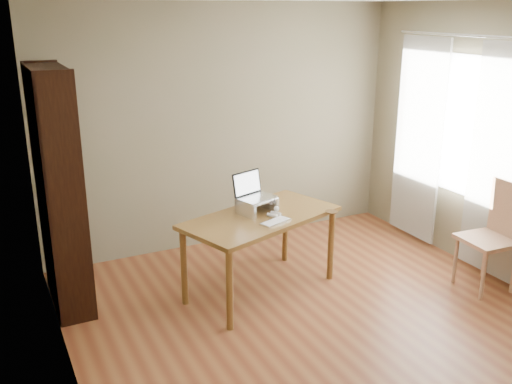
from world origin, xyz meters
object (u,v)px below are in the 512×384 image
cat (258,204)px  bookshelf (60,190)px  keyboard (275,222)px  chair (495,232)px  desk (261,225)px  laptop (254,191)px

cat → bookshelf: bearing=133.6°
keyboard → chair: bearing=-38.5°
cat → chair: 2.22m
bookshelf → desk: (1.62, -0.59, -0.39)m
bookshelf → keyboard: bearing=-26.1°
laptop → keyboard: (0.03, -0.36, -0.18)m
keyboard → desk: bearing=77.5°
desk → chair: (1.99, -0.88, -0.10)m
bookshelf → laptop: (1.62, -0.45, -0.11)m
laptop → keyboard: size_ratio=1.24×
keyboard → cat: (-0.01, 0.33, 0.06)m
bookshelf → cat: 1.73m
bookshelf → desk: size_ratio=1.32×
desk → cat: (0.02, 0.11, 0.16)m
laptop → chair: (1.99, -1.01, -0.39)m
bookshelf → cat: size_ratio=4.28×
bookshelf → desk: bearing=-20.0°
desk → keyboard: size_ratio=5.14×
desk → cat: 0.20m
bookshelf → laptop: bearing=-15.6°
desk → cat: cat is taller
bookshelf → desk: 1.77m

